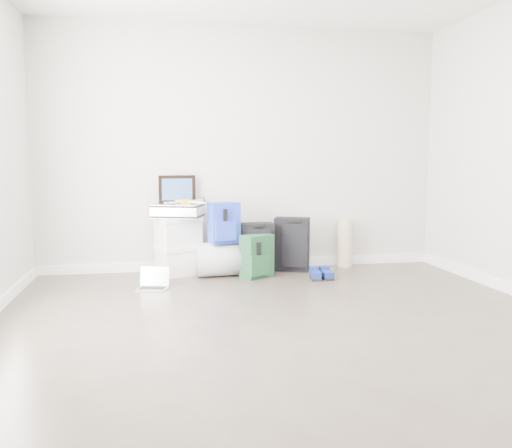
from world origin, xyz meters
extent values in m
plane|color=#3B302B|center=(0.00, 0.00, 0.00)|extent=(5.00, 5.00, 0.00)
cube|color=beige|center=(0.00, 2.50, 1.35)|extent=(4.50, 0.02, 2.70)
cube|color=white|center=(0.00, 2.49, 0.05)|extent=(4.50, 0.02, 0.10)
cube|color=white|center=(-0.73, 2.28, 0.13)|extent=(0.51, 0.47, 0.27)
cube|color=white|center=(-0.73, 2.28, 0.29)|extent=(0.54, 0.49, 0.04)
cube|color=white|center=(-0.73, 2.28, 0.45)|extent=(0.51, 0.47, 0.27)
cube|color=white|center=(-0.73, 2.28, 0.60)|extent=(0.54, 0.49, 0.04)
cube|color=#B2B2B7|center=(-0.73, 2.28, 0.69)|extent=(0.59, 0.50, 0.14)
cube|color=black|center=(-0.73, 2.38, 0.92)|extent=(0.40, 0.11, 0.30)
cube|color=#294EA7|center=(-0.73, 2.36, 0.92)|extent=(0.33, 0.08, 0.23)
cube|color=gold|center=(-0.65, 2.26, 0.79)|extent=(0.11, 0.11, 0.05)
cube|color=white|center=(-0.54, 2.36, 0.79)|extent=(0.23, 0.21, 0.02)
cube|color=white|center=(-0.75, 2.37, 0.79)|extent=(0.21, 0.23, 0.02)
cube|color=white|center=(-0.76, 2.16, 0.79)|extent=(0.23, 0.21, 0.02)
cube|color=white|center=(-0.56, 2.15, 0.79)|extent=(0.21, 0.23, 0.02)
cylinder|color=#9B9DA3|center=(-0.26, 2.12, 0.18)|extent=(0.60, 0.39, 0.36)
cube|color=#1A25A9|center=(-0.26, 2.10, 0.57)|extent=(0.34, 0.26, 0.43)
cube|color=#1A25A9|center=(-0.26, 2.00, 0.50)|extent=(0.23, 0.12, 0.20)
cube|color=black|center=(0.11, 2.18, 0.28)|extent=(0.36, 0.21, 0.55)
cube|color=black|center=(0.11, 2.06, 0.28)|extent=(0.27, 0.03, 0.44)
cube|color=black|center=(0.11, 2.07, 0.54)|extent=(0.11, 0.03, 0.02)
cube|color=#163D1F|center=(0.07, 1.99, 0.23)|extent=(0.38, 0.33, 0.45)
cube|color=#163D1F|center=(0.07, 1.88, 0.15)|extent=(0.24, 0.17, 0.22)
cube|color=black|center=(0.52, 2.27, 0.30)|extent=(0.43, 0.34, 0.59)
cube|color=black|center=(0.52, 2.15, 0.30)|extent=(0.28, 0.14, 0.48)
cube|color=black|center=(0.52, 2.15, 0.57)|extent=(0.13, 0.07, 0.03)
cube|color=black|center=(0.66, 1.79, 0.01)|extent=(0.15, 0.27, 0.02)
cube|color=navy|center=(0.66, 1.79, 0.05)|extent=(0.14, 0.26, 0.06)
cube|color=black|center=(0.78, 1.79, 0.01)|extent=(0.10, 0.26, 0.02)
cube|color=navy|center=(0.78, 1.79, 0.05)|extent=(0.10, 0.25, 0.06)
cylinder|color=tan|center=(1.18, 2.38, 0.27)|extent=(0.18, 0.18, 0.54)
cube|color=silver|center=(-1.01, 1.63, 0.01)|extent=(0.32, 0.26, 0.01)
cube|color=black|center=(-1.01, 1.63, 0.01)|extent=(0.27, 0.19, 0.00)
cube|color=black|center=(-0.99, 1.72, 0.11)|extent=(0.28, 0.08, 0.19)
camera|label=1|loc=(-0.94, -3.54, 1.23)|focal=38.00mm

